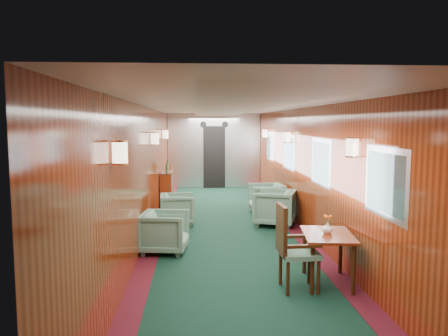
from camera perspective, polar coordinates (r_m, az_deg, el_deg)
name	(u,v)px	position (r m, az deg, el deg)	size (l,w,h in m)	color
room	(228,148)	(8.19, 0.48, 2.62)	(12.00, 12.10, 2.40)	black
bulkhead	(214,151)	(14.11, -1.30, 2.20)	(2.98, 0.17, 2.39)	silver
windows_right	(302,156)	(8.68, 10.20, 1.49)	(0.02, 8.60, 0.80)	#B8BBC0
wall_sconces	(226,139)	(8.75, 0.21, 3.85)	(2.97, 7.97, 0.25)	#FFE8C6
dining_table	(328,242)	(5.94, 13.40, -9.34)	(0.73, 0.96, 0.67)	maroon
side_chair	(291,244)	(5.63, 8.78, -9.79)	(0.51, 0.53, 1.09)	#225042
credenza	(167,188)	(11.33, -7.45, -2.58)	(0.30, 0.95, 1.13)	maroon
flower_vase	(327,228)	(5.92, 13.36, -7.61)	(0.14, 0.14, 0.15)	white
armchair_left_near	(165,232)	(7.26, -7.74, -8.28)	(0.72, 0.74, 0.67)	#225042
armchair_left_far	(178,209)	(9.18, -6.09, -5.34)	(0.68, 0.70, 0.64)	#225042
armchair_right_near	(274,207)	(9.08, 6.60, -5.14)	(0.79, 0.81, 0.74)	#225042
armchair_right_far	(267,199)	(10.20, 5.58, -4.02)	(0.75, 0.77, 0.70)	#225042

